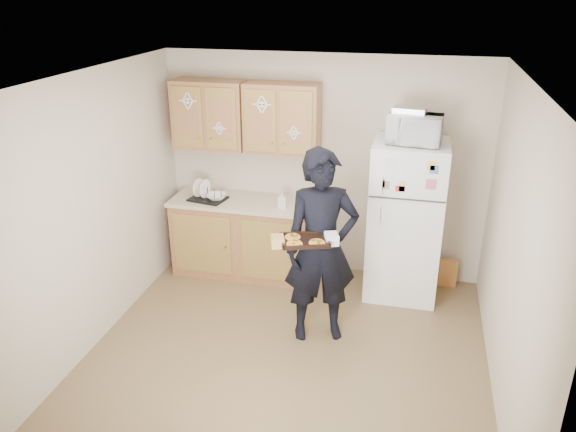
{
  "coord_description": "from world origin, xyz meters",
  "views": [
    {
      "loc": [
        1.0,
        -4.15,
        3.18
      ],
      "look_at": [
        -0.09,
        0.45,
        1.2
      ],
      "focal_mm": 35.0,
      "sensor_mm": 36.0,
      "label": 1
    }
  ],
  "objects": [
    {
      "name": "floor",
      "position": [
        0.0,
        0.0,
        0.0
      ],
      "size": [
        3.6,
        3.6,
        0.0
      ],
      "primitive_type": "plane",
      "color": "brown",
      "rests_on": "ground"
    },
    {
      "name": "ceiling",
      "position": [
        0.0,
        0.0,
        2.5
      ],
      "size": [
        3.6,
        3.6,
        0.0
      ],
      "primitive_type": "plane",
      "color": "silver",
      "rests_on": "wall_back"
    },
    {
      "name": "wall_back",
      "position": [
        0.0,
        1.8,
        1.25
      ],
      "size": [
        3.6,
        0.04,
        2.5
      ],
      "primitive_type": "cube",
      "color": "beige",
      "rests_on": "floor"
    },
    {
      "name": "wall_front",
      "position": [
        0.0,
        -1.8,
        1.25
      ],
      "size": [
        3.6,
        0.04,
        2.5
      ],
      "primitive_type": "cube",
      "color": "beige",
      "rests_on": "floor"
    },
    {
      "name": "wall_left",
      "position": [
        -1.8,
        0.0,
        1.25
      ],
      "size": [
        0.04,
        3.6,
        2.5
      ],
      "primitive_type": "cube",
      "color": "beige",
      "rests_on": "floor"
    },
    {
      "name": "wall_right",
      "position": [
        1.8,
        0.0,
        1.25
      ],
      "size": [
        0.04,
        3.6,
        2.5
      ],
      "primitive_type": "cube",
      "color": "beige",
      "rests_on": "floor"
    },
    {
      "name": "refrigerator",
      "position": [
        0.95,
        1.43,
        0.85
      ],
      "size": [
        0.75,
        0.7,
        1.7
      ],
      "primitive_type": "cube",
      "color": "white",
      "rests_on": "floor"
    },
    {
      "name": "base_cabinet",
      "position": [
        -0.85,
        1.48,
        0.43
      ],
      "size": [
        1.6,
        0.6,
        0.86
      ],
      "primitive_type": "cube",
      "color": "brown",
      "rests_on": "floor"
    },
    {
      "name": "countertop",
      "position": [
        -0.85,
        1.48,
        0.88
      ],
      "size": [
        1.64,
        0.64,
        0.04
      ],
      "primitive_type": "cube",
      "color": "beige",
      "rests_on": "base_cabinet"
    },
    {
      "name": "upper_cab_left",
      "position": [
        -1.25,
        1.61,
        1.83
      ],
      "size": [
        0.8,
        0.33,
        0.75
      ],
      "primitive_type": "cube",
      "color": "brown",
      "rests_on": "wall_back"
    },
    {
      "name": "upper_cab_right",
      "position": [
        -0.43,
        1.61,
        1.83
      ],
      "size": [
        0.8,
        0.33,
        0.75
      ],
      "primitive_type": "cube",
      "color": "brown",
      "rests_on": "wall_back"
    },
    {
      "name": "cereal_box",
      "position": [
        1.47,
        1.67,
        0.16
      ],
      "size": [
        0.2,
        0.07,
        0.32
      ],
      "primitive_type": "cube",
      "color": "#EFAB54",
      "rests_on": "floor"
    },
    {
      "name": "person",
      "position": [
        0.23,
        0.42,
        0.93
      ],
      "size": [
        0.79,
        0.65,
        1.86
      ],
      "primitive_type": "imported",
      "rotation": [
        0.0,
        0.0,
        0.34
      ],
      "color": "black",
      "rests_on": "floor"
    },
    {
      "name": "baking_tray",
      "position": [
        0.13,
        0.13,
        1.12
      ],
      "size": [
        0.49,
        0.42,
        0.04
      ],
      "primitive_type": "cube",
      "rotation": [
        0.0,
        0.0,
        0.34
      ],
      "color": "black",
      "rests_on": "person"
    },
    {
      "name": "pizza_front_left",
      "position": [
        0.06,
        0.04,
        1.13
      ],
      "size": [
        0.14,
        0.14,
        0.02
      ],
      "primitive_type": "cylinder",
      "color": "orange",
      "rests_on": "baking_tray"
    },
    {
      "name": "pizza_front_right",
      "position": [
        0.25,
        0.1,
        1.13
      ],
      "size": [
        0.14,
        0.14,
        0.02
      ],
      "primitive_type": "cylinder",
      "color": "orange",
      "rests_on": "baking_tray"
    },
    {
      "name": "pizza_back_left",
      "position": [
        0.02,
        0.17,
        1.13
      ],
      "size": [
        0.14,
        0.14,
        0.02
      ],
      "primitive_type": "cylinder",
      "color": "orange",
      "rests_on": "baking_tray"
    },
    {
      "name": "microwave",
      "position": [
        0.96,
        1.38,
        1.84
      ],
      "size": [
        0.55,
        0.4,
        0.29
      ],
      "primitive_type": "imported",
      "rotation": [
        0.0,
        0.0,
        -0.1
      ],
      "color": "white",
      "rests_on": "refrigerator"
    },
    {
      "name": "foil_pan",
      "position": [
        0.9,
        1.41,
        2.02
      ],
      "size": [
        0.34,
        0.26,
        0.07
      ],
      "primitive_type": "cube",
      "rotation": [
        0.0,
        0.0,
        -0.14
      ],
      "color": "#B6B6BD",
      "rests_on": "microwave"
    },
    {
      "name": "dish_rack",
      "position": [
        -1.25,
        1.4,
        0.98
      ],
      "size": [
        0.44,
        0.36,
        0.16
      ],
      "primitive_type": "cube",
      "rotation": [
        0.0,
        0.0,
        -0.19
      ],
      "color": "black",
      "rests_on": "countertop"
    },
    {
      "name": "bowl",
      "position": [
        -1.14,
        1.4,
        0.95
      ],
      "size": [
        0.27,
        0.27,
        0.05
      ],
      "primitive_type": "imported",
      "rotation": [
        0.0,
        0.0,
        0.21
      ],
      "color": "white",
      "rests_on": "dish_rack"
    },
    {
      "name": "soap_bottle",
      "position": [
        -0.38,
        1.37,
        1.0
      ],
      "size": [
        0.1,
        0.11,
        0.19
      ],
      "primitive_type": "imported",
      "rotation": [
        0.0,
        0.0,
        0.21
      ],
      "color": "white",
      "rests_on": "countertop"
    }
  ]
}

